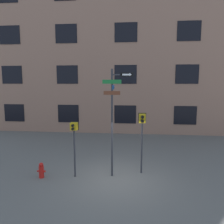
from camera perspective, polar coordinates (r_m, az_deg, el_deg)
The scene contains 6 objects.
ground_plane at distance 10.11m, azimuth 1.32°, elevation -17.10°, with size 60.00×60.00×0.00m, color #595651.
building_facade at distance 18.22m, azimuth 3.64°, elevation 14.86°, with size 24.00×0.64×13.00m.
street_sign_pole at distance 9.60m, azimuth 0.41°, elevation -0.36°, with size 1.33×0.72×4.83m.
pedestrian_signal_left at distance 9.87m, azimuth -9.86°, elevation -5.85°, with size 0.37×0.40×2.52m.
pedestrian_signal_right at distance 10.13m, azimuth 7.87°, elevation -3.86°, with size 0.36×0.40×2.85m.
fire_hydrant at distance 10.60m, azimuth -17.98°, elevation -14.30°, with size 0.38×0.22×0.70m.
Camera 1 is at (0.70, -9.14, 4.26)m, focal length 35.00 mm.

